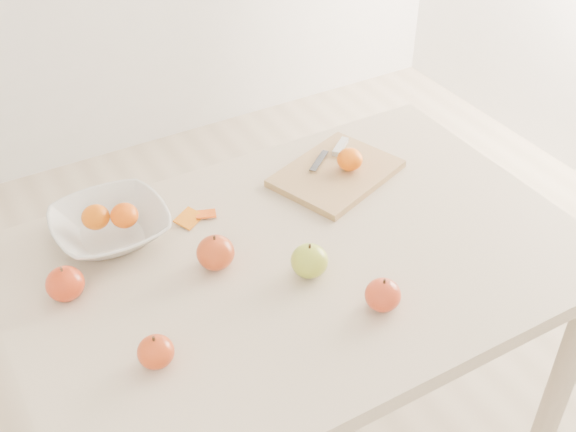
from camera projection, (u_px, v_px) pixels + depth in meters
table at (299, 288)px, 1.59m from camera, size 1.20×0.80×0.75m
cutting_board at (336, 173)px, 1.75m from camera, size 0.34×0.30×0.02m
board_tangerine at (350, 159)px, 1.73m from camera, size 0.06×0.06×0.05m
fruit_bowl at (111, 226)px, 1.55m from camera, size 0.25×0.25×0.06m
bowl_tangerine_near at (96, 217)px, 1.53m from camera, size 0.06×0.06×0.05m
bowl_tangerine_far at (124, 215)px, 1.54m from camera, size 0.06×0.06×0.05m
orange_peel_a at (189, 220)px, 1.62m from camera, size 0.07×0.07×0.01m
orange_peel_b at (206, 215)px, 1.63m from camera, size 0.05×0.05×0.01m
paring_knife at (337, 149)px, 1.80m from camera, size 0.16×0.09×0.01m
apple_green at (309, 261)px, 1.46m from camera, size 0.08×0.08×0.07m
apple_red_c at (383, 295)px, 1.38m from camera, size 0.07×0.07×0.06m
apple_red_a at (65, 284)px, 1.41m from camera, size 0.08×0.08×0.07m
apple_red_d at (156, 352)px, 1.27m from camera, size 0.07×0.07×0.06m
apple_red_b at (216, 253)px, 1.48m from camera, size 0.08×0.08×0.07m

